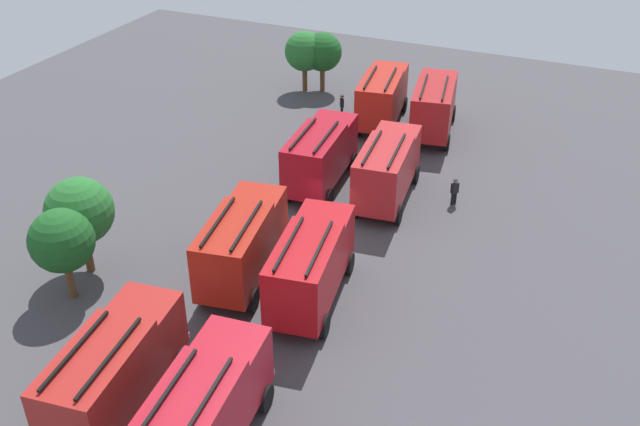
% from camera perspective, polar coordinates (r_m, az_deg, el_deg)
% --- Properties ---
extents(ground_plane, '(66.29, 66.29, 0.00)m').
position_cam_1_polar(ground_plane, '(38.84, 0.00, -1.76)').
color(ground_plane, '#423F44').
extents(fire_truck_0, '(7.41, 3.36, 3.88)m').
position_cam_1_polar(fire_truck_0, '(26.52, -9.18, -15.16)').
color(fire_truck_0, '#AC1523').
rests_on(fire_truck_0, ground).
extents(fire_truck_1, '(7.49, 3.63, 3.88)m').
position_cam_1_polar(fire_truck_1, '(32.97, -0.72, -3.98)').
color(fire_truck_1, '#AB1016').
rests_on(fire_truck_1, ground).
extents(fire_truck_2, '(7.42, 3.38, 3.88)m').
position_cam_1_polar(fire_truck_2, '(41.15, 5.33, 3.60)').
color(fire_truck_2, '#AC2023').
rests_on(fire_truck_2, ground).
extents(fire_truck_3, '(7.52, 3.78, 3.88)m').
position_cam_1_polar(fire_truck_3, '(49.80, 8.99, 8.44)').
color(fire_truck_3, maroon).
rests_on(fire_truck_3, ground).
extents(fire_truck_4, '(7.45, 3.48, 3.88)m').
position_cam_1_polar(fire_truck_4, '(28.76, -15.90, -11.68)').
color(fire_truck_4, '#A2201B').
rests_on(fire_truck_4, ground).
extents(fire_truck_5, '(7.51, 3.75, 3.88)m').
position_cam_1_polar(fire_truck_5, '(34.66, -6.18, -2.23)').
color(fire_truck_5, '#A51F13').
rests_on(fire_truck_5, ground).
extents(fire_truck_6, '(7.38, 3.26, 3.88)m').
position_cam_1_polar(fire_truck_6, '(42.52, 0.04, 4.71)').
color(fire_truck_6, maroon).
rests_on(fire_truck_6, ground).
extents(fire_truck_7, '(7.49, 3.65, 3.88)m').
position_cam_1_polar(fire_truck_7, '(50.89, 4.93, 9.23)').
color(fire_truck_7, '#AF2016').
rests_on(fire_truck_7, ground).
extents(firefighter_0, '(0.48, 0.42, 1.62)m').
position_cam_1_polar(firefighter_0, '(52.45, 1.74, 8.53)').
color(firefighter_0, black).
rests_on(firefighter_0, ground).
extents(firefighter_1, '(0.48, 0.45, 1.60)m').
position_cam_1_polar(firefighter_1, '(41.92, 10.57, 1.75)').
color(firefighter_1, black).
rests_on(firefighter_1, ground).
extents(firefighter_2, '(0.29, 0.44, 1.75)m').
position_cam_1_polar(firefighter_2, '(38.46, -7.84, -0.72)').
color(firefighter_2, black).
rests_on(firefighter_2, ground).
extents(tree_0, '(3.00, 3.00, 4.65)m').
position_cam_1_polar(tree_0, '(34.76, -19.72, -2.09)').
color(tree_0, brown).
rests_on(tree_0, ground).
extents(tree_1, '(3.29, 3.29, 5.11)m').
position_cam_1_polar(tree_1, '(36.16, -18.46, 0.11)').
color(tree_1, brown).
rests_on(tree_1, ground).
extents(tree_2, '(3.03, 3.03, 4.70)m').
position_cam_1_polar(tree_2, '(56.31, -1.23, 12.63)').
color(tree_2, brown).
rests_on(tree_2, ground).
extents(tree_3, '(2.98, 2.98, 4.62)m').
position_cam_1_polar(tree_3, '(56.34, 0.20, 12.59)').
color(tree_3, brown).
rests_on(tree_3, ground).
extents(traffic_cone_0, '(0.48, 0.48, 0.68)m').
position_cam_1_polar(traffic_cone_0, '(33.52, -11.94, -8.00)').
color(traffic_cone_0, '#F2600C').
rests_on(traffic_cone_0, ground).
extents(traffic_cone_1, '(0.44, 0.44, 0.63)m').
position_cam_1_polar(traffic_cone_1, '(31.60, -17.84, -11.96)').
color(traffic_cone_1, '#F2600C').
rests_on(traffic_cone_1, ground).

